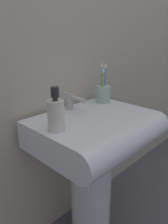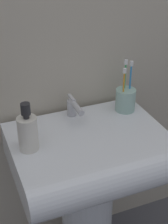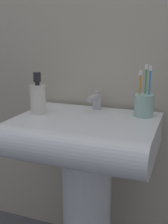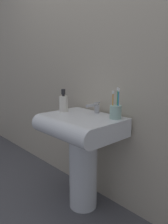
{
  "view_description": "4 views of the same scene",
  "coord_description": "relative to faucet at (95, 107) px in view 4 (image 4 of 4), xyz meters",
  "views": [
    {
      "loc": [
        -0.72,
        -0.65,
        1.09
      ],
      "look_at": [
        -0.03,
        0.02,
        0.75
      ],
      "focal_mm": 35.0,
      "sensor_mm": 36.0,
      "label": 1
    },
    {
      "loc": [
        -0.41,
        -0.97,
        1.44
      ],
      "look_at": [
        -0.02,
        -0.01,
        0.83
      ],
      "focal_mm": 55.0,
      "sensor_mm": 36.0,
      "label": 2
    },
    {
      "loc": [
        0.38,
        -1.04,
        1.05
      ],
      "look_at": [
        -0.02,
        0.02,
        0.75
      ],
      "focal_mm": 45.0,
      "sensor_mm": 36.0,
      "label": 3
    },
    {
      "loc": [
        1.14,
        -1.04,
        1.1
      ],
      "look_at": [
        0.03,
        -0.02,
        0.77
      ],
      "focal_mm": 35.0,
      "sensor_mm": 36.0,
      "label": 4
    }
  ],
  "objects": [
    {
      "name": "ground_plane",
      "position": [
        0.01,
        -0.13,
        -0.78
      ],
      "size": [
        6.0,
        6.0,
        0.0
      ],
      "primitive_type": "plane",
      "color": "#4C4C51",
      "rests_on": "ground"
    },
    {
      "name": "wall_back",
      "position": [
        0.01,
        0.11,
        0.42
      ],
      "size": [
        5.0,
        0.05,
        2.4
      ],
      "primitive_type": "cube",
      "color": "#B7AD99",
      "rests_on": "ground"
    },
    {
      "name": "sink_pedestal",
      "position": [
        0.01,
        -0.13,
        -0.48
      ],
      "size": [
        0.21,
        0.21,
        0.6
      ],
      "primitive_type": "cylinder",
      "color": "white",
      "rests_on": "ground"
    },
    {
      "name": "sink_basin",
      "position": [
        0.01,
        -0.18,
        -0.11
      ],
      "size": [
        0.57,
        0.45,
        0.13
      ],
      "color": "white",
      "rests_on": "sink_pedestal"
    },
    {
      "name": "faucet",
      "position": [
        0.0,
        0.0,
        0.0
      ],
      "size": [
        0.04,
        0.14,
        0.08
      ],
      "color": "#B7B7BC",
      "rests_on": "sink_basin"
    },
    {
      "name": "toothbrush_cup",
      "position": [
        0.22,
        -0.02,
        0.0
      ],
      "size": [
        0.08,
        0.08,
        0.21
      ],
      "color": "#99BFB2",
      "rests_on": "sink_basin"
    },
    {
      "name": "soap_bottle",
      "position": [
        -0.22,
        -0.14,
        0.02
      ],
      "size": [
        0.07,
        0.07,
        0.18
      ],
      "color": "silver",
      "rests_on": "sink_basin"
    }
  ]
}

